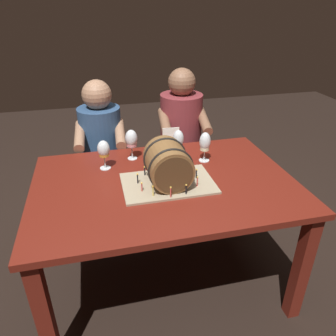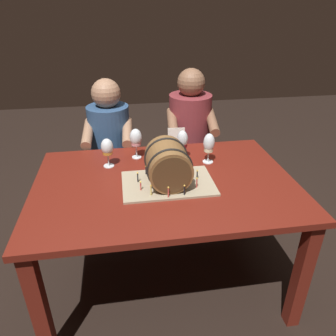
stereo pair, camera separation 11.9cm
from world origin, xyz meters
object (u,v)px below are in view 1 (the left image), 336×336
object	(u,v)px
wine_glass_red	(178,140)
wine_glass_amber	(104,150)
dining_table	(165,196)
person_seated_left	(104,162)
person_seated_right	(181,151)
barrel_cake	(168,166)
wine_glass_white	(205,143)
wine_glass_rose	(131,140)
menu_card	(171,140)

from	to	relation	value
wine_glass_red	wine_glass_amber	size ratio (longest dim) A/B	1.07
dining_table	person_seated_left	bearing A→B (deg)	111.85
wine_glass_red	person_seated_right	bearing A→B (deg)	72.45
person_seated_right	person_seated_left	bearing A→B (deg)	-179.97
wine_glass_amber	person_seated_right	size ratio (longest dim) A/B	0.15
barrel_cake	wine_glass_white	size ratio (longest dim) A/B	2.63
wine_glass_amber	wine_glass_white	xyz separation A→B (m)	(0.61, -0.04, -0.00)
wine_glass_amber	wine_glass_red	bearing A→B (deg)	3.71
wine_glass_red	person_seated_right	world-z (taller)	person_seated_right
dining_table	wine_glass_amber	size ratio (longest dim) A/B	8.06
wine_glass_rose	menu_card	xyz separation A→B (m)	(0.26, 0.06, -0.05)
barrel_cake	person_seated_left	size ratio (longest dim) A/B	0.43
wine_glass_red	wine_glass_rose	size ratio (longest dim) A/B	0.99
person_seated_left	dining_table	bearing A→B (deg)	-68.15
wine_glass_red	menu_card	world-z (taller)	wine_glass_red
menu_card	person_seated_left	bearing A→B (deg)	141.89
wine_glass_red	dining_table	bearing A→B (deg)	-119.38
wine_glass_red	wine_glass_white	xyz separation A→B (m)	(0.15, -0.07, -0.01)
wine_glass_red	person_seated_right	size ratio (longest dim) A/B	0.16
wine_glass_amber	menu_card	world-z (taller)	wine_glass_amber
wine_glass_red	wine_glass_white	size ratio (longest dim) A/B	1.01
wine_glass_white	person_seated_right	xyz separation A→B (m)	(0.01, 0.57, -0.31)
barrel_cake	wine_glass_white	world-z (taller)	barrel_cake
wine_glass_amber	person_seated_left	distance (m)	0.64
wine_glass_red	person_seated_left	xyz separation A→B (m)	(-0.45, 0.51, -0.35)
person_seated_right	barrel_cake	bearing A→B (deg)	-110.23
menu_card	person_seated_right	distance (m)	0.50
wine_glass_white	menu_card	bearing A→B (deg)	131.33
dining_table	barrel_cake	world-z (taller)	barrel_cake
person_seated_left	person_seated_right	size ratio (longest dim) A/B	0.96
dining_table	person_seated_right	size ratio (longest dim) A/B	1.20
person_seated_right	wine_glass_rose	bearing A→B (deg)	-134.92
person_seated_right	wine_glass_white	bearing A→B (deg)	-91.03
menu_card	person_seated_right	size ratio (longest dim) A/B	0.13
wine_glass_white	person_seated_left	bearing A→B (deg)	136.45
wine_glass_red	wine_glass_amber	world-z (taller)	wine_glass_red
wine_glass_amber	wine_glass_white	bearing A→B (deg)	-3.66
barrel_cake	wine_glass_red	bearing A→B (deg)	65.41
wine_glass_red	wine_glass_white	world-z (taller)	wine_glass_red
dining_table	menu_card	world-z (taller)	menu_card
wine_glass_amber	menu_card	distance (m)	0.47
wine_glass_white	person_seated_left	world-z (taller)	person_seated_left
dining_table	wine_glass_amber	bearing A→B (deg)	143.16
wine_glass_white	person_seated_left	xyz separation A→B (m)	(-0.60, 0.57, -0.34)
menu_card	wine_glass_rose	bearing A→B (deg)	-164.88
person_seated_right	dining_table	bearing A→B (deg)	-111.81
barrel_cake	person_seated_left	distance (m)	0.93
wine_glass_rose	menu_card	world-z (taller)	wine_glass_rose
dining_table	person_seated_left	world-z (taller)	person_seated_left
menu_card	person_seated_left	distance (m)	0.66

